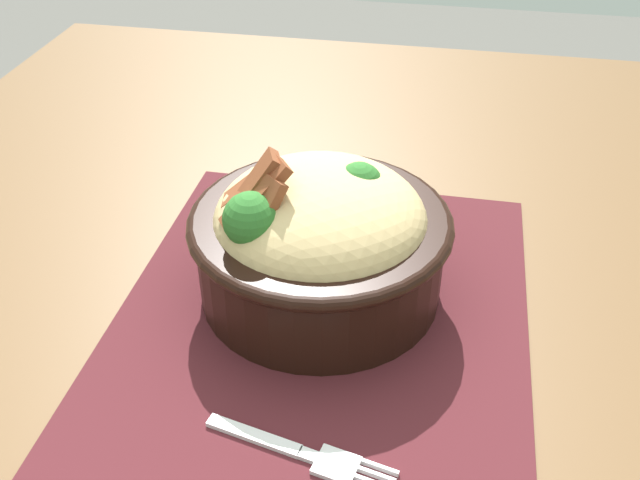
{
  "coord_description": "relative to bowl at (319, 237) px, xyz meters",
  "views": [
    {
      "loc": [
        0.44,
        0.1,
        1.1
      ],
      "look_at": [
        0.0,
        0.01,
        0.78
      ],
      "focal_mm": 40.81,
      "sensor_mm": 36.0,
      "label": 1
    }
  ],
  "objects": [
    {
      "name": "placemat",
      "position": [
        0.04,
        0.01,
        -0.05
      ],
      "size": [
        0.4,
        0.31,
        0.0
      ],
      "primitive_type": "cube",
      "rotation": [
        0.0,
        0.0,
        -0.01
      ],
      "color": "#47191E",
      "rests_on": "table"
    },
    {
      "name": "bowl",
      "position": [
        0.0,
        0.0,
        0.0
      ],
      "size": [
        0.22,
        0.22,
        0.13
      ],
      "color": "black",
      "rests_on": "placemat"
    },
    {
      "name": "fork",
      "position": [
        0.16,
        0.02,
        -0.05
      ],
      "size": [
        0.04,
        0.13,
        0.0
      ],
      "color": "silver",
      "rests_on": "placemat"
    },
    {
      "name": "table",
      "position": [
        -0.0,
        -0.01,
        -0.12
      ],
      "size": [
        1.1,
        0.93,
        0.73
      ],
      "color": "brown",
      "rests_on": "ground_plane"
    }
  ]
}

